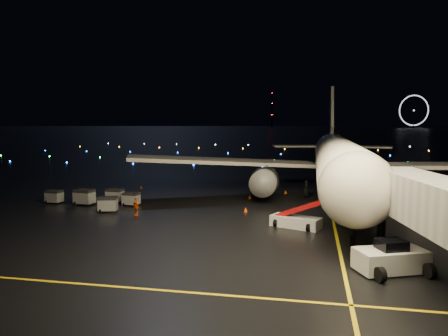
# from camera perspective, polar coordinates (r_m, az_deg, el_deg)

# --- Properties ---
(ground) EXTENTS (2000.00, 2000.00, 0.00)m
(ground) POSITION_cam_1_polar(r_m,az_deg,el_deg) (334.01, 9.74, 4.28)
(ground) COLOR black
(ground) RESTS_ON ground
(lane_centre) EXTENTS (0.25, 80.00, 0.02)m
(lane_centre) POSITION_cam_1_polar(r_m,az_deg,el_deg) (49.78, 13.85, -5.64)
(lane_centre) COLOR yellow
(lane_centre) RESTS_ON ground
(lane_cross) EXTENTS (60.00, 0.25, 0.02)m
(lane_cross) POSITION_cam_1_polar(r_m,az_deg,el_deg) (29.63, -19.79, -13.92)
(lane_cross) COLOR yellow
(lane_cross) RESTS_ON ground
(airliner) EXTENTS (57.81, 54.94, 16.32)m
(airliner) POSITION_cam_1_polar(r_m,az_deg,el_deg) (60.43, 14.68, 4.17)
(airliner) COLOR white
(airliner) RESTS_ON ground
(pushback_tug) EXTENTS (5.13, 3.99, 2.17)m
(pushback_tug) POSITION_cam_1_polar(r_m,az_deg,el_deg) (31.59, 20.96, -10.66)
(pushback_tug) COLOR silver
(pushback_tug) RESTS_ON ground
(belt_loader) EXTENTS (7.07, 4.35, 3.33)m
(belt_loader) POSITION_cam_1_polar(r_m,az_deg,el_deg) (41.92, 9.39, -5.42)
(belt_loader) COLOR silver
(belt_loader) RESTS_ON ground
(crew_c) EXTENTS (1.14, 1.01, 1.85)m
(crew_c) POSITION_cam_1_polar(r_m,az_deg,el_deg) (47.59, -11.43, -5.00)
(crew_c) COLOR #FC550C
(crew_c) RESTS_ON ground
(safety_cone_0) EXTENTS (0.59, 0.59, 0.54)m
(safety_cone_0) POSITION_cam_1_polar(r_m,az_deg,el_deg) (48.64, 2.83, -5.43)
(safety_cone_0) COLOR #F44A00
(safety_cone_0) RESTS_ON ground
(safety_cone_1) EXTENTS (0.47, 0.47, 0.48)m
(safety_cone_1) POSITION_cam_1_polar(r_m,az_deg,el_deg) (61.42, 8.05, -3.10)
(safety_cone_1) COLOR #F44A00
(safety_cone_1) RESTS_ON ground
(safety_cone_2) EXTENTS (0.43, 0.43, 0.48)m
(safety_cone_2) POSITION_cam_1_polar(r_m,az_deg,el_deg) (56.88, 3.40, -3.78)
(safety_cone_2) COLOR #F44A00
(safety_cone_2) RESTS_ON ground
(safety_cone_3) EXTENTS (0.43, 0.43, 0.47)m
(safety_cone_3) POSITION_cam_1_polar(r_m,az_deg,el_deg) (66.79, -10.78, -2.41)
(safety_cone_3) COLOR #F44A00
(safety_cone_3) RESTS_ON ground
(ferris_wheel) EXTENTS (49.33, 16.80, 52.00)m
(ferris_wheel) POSITION_cam_1_polar(r_m,az_deg,el_deg) (770.74, 23.55, 6.76)
(ferris_wheel) COLOR black
(ferris_wheel) RESTS_ON ground
(radio_mast) EXTENTS (1.80, 1.80, 64.00)m
(radio_mast) POSITION_cam_1_polar(r_m,az_deg,el_deg) (777.16, 6.28, 7.66)
(radio_mast) COLOR black
(radio_mast) RESTS_ON ground
(taxiway_lights) EXTENTS (164.00, 92.00, 0.36)m
(taxiway_lights) POSITION_cam_1_polar(r_m,az_deg,el_deg) (140.40, 7.39, 2.03)
(taxiway_lights) COLOR black
(taxiway_lights) RESTS_ON ground
(baggage_cart_0) EXTENTS (1.95, 1.44, 1.57)m
(baggage_cart_0) POSITION_cam_1_polar(r_m,az_deg,el_deg) (53.23, -12.03, -3.99)
(baggage_cart_0) COLOR gray
(baggage_cart_0) RESTS_ON ground
(baggage_cart_1) EXTENTS (2.27, 1.84, 1.69)m
(baggage_cart_1) POSITION_cam_1_polar(r_m,az_deg,el_deg) (50.17, -14.93, -4.60)
(baggage_cart_1) COLOR gray
(baggage_cart_1) RESTS_ON ground
(baggage_cart_2) EXTENTS (2.04, 1.47, 1.69)m
(baggage_cart_2) POSITION_cam_1_polar(r_m,az_deg,el_deg) (55.79, -14.06, -3.52)
(baggage_cart_2) COLOR gray
(baggage_cart_2) RESTS_ON ground
(baggage_cart_3) EXTENTS (2.38, 1.82, 1.87)m
(baggage_cart_3) POSITION_cam_1_polar(r_m,az_deg,el_deg) (55.09, -17.78, -3.65)
(baggage_cart_3) COLOR gray
(baggage_cart_3) RESTS_ON ground
(baggage_cart_4) EXTENTS (2.03, 1.54, 1.60)m
(baggage_cart_4) POSITION_cam_1_polar(r_m,az_deg,el_deg) (57.53, -21.31, -3.51)
(baggage_cart_4) COLOR gray
(baggage_cart_4) RESTS_ON ground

